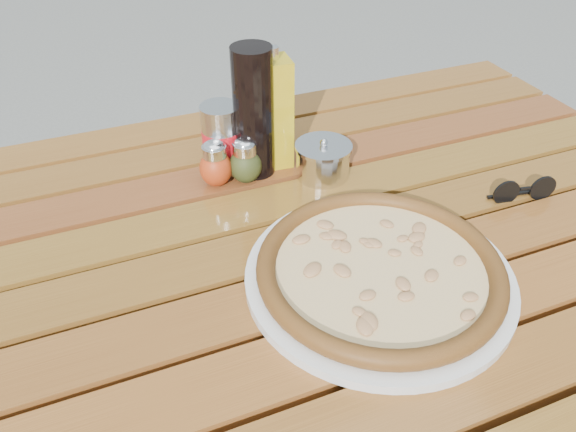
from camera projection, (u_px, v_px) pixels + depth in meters
name	position (u px, v px, depth m)	size (l,w,h in m)	color
table	(293.00, 277.00, 0.87)	(1.40, 0.90, 0.75)	#3A1E0D
plate	(379.00, 277.00, 0.75)	(0.36, 0.36, 0.01)	silver
pizza	(380.00, 268.00, 0.74)	(0.36, 0.36, 0.03)	#FFEDB6
pepper_shaker	(215.00, 164.00, 0.92)	(0.06, 0.06, 0.08)	#C33D16
oregano_shaker	(245.00, 161.00, 0.93)	(0.07, 0.07, 0.08)	#39411A
dark_bottle	(254.00, 113.00, 0.91)	(0.07, 0.07, 0.22)	black
soda_can	(222.00, 139.00, 0.94)	(0.08, 0.08, 0.12)	silver
olive_oil_cruet	(274.00, 113.00, 0.94)	(0.06, 0.06, 0.21)	#B49813
parmesan_tin	(323.00, 160.00, 0.94)	(0.12, 0.12, 0.07)	silver
sunglasses	(523.00, 191.00, 0.90)	(0.11, 0.04, 0.04)	black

